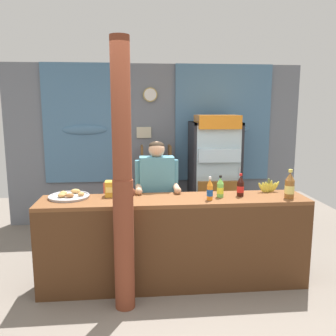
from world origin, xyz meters
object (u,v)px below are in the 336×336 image
Objects in this scene: stall_counter at (175,236)px; shopkeeper at (157,189)px; snack_box_choco_powder at (114,189)px; banana_bunch at (269,187)px; pastry_tray at (69,196)px; bottle_shelf_rack at (156,185)px; soda_bottle_lime_soda at (220,188)px; soda_bottle_orange_soda at (210,190)px; drink_fridge at (215,167)px; timber_post at (123,185)px; soda_bottle_cola at (240,187)px; plastic_lawn_chair at (115,211)px; soda_bottle_iced_tea at (290,186)px.

stall_counter is 0.70m from shopkeeper.
snack_box_choco_powder reaches higher than banana_bunch.
shopkeeper reaches higher than pastry_tray.
bottle_shelf_rack is at bearing 72.05° from snack_box_choco_powder.
soda_bottle_lime_soda is at bearing -4.38° from pastry_tray.
soda_bottle_orange_soda is 1.34× the size of snack_box_choco_powder.
stall_counter is 2.06m from drink_fridge.
stall_counter is 0.88m from timber_post.
shopkeeper reaches higher than snack_box_choco_powder.
timber_post is 1.40× the size of drink_fridge.
timber_post reaches higher than drink_fridge.
soda_bottle_cola is 1.38m from snack_box_choco_powder.
timber_post reaches higher than banana_bunch.
plastic_lawn_chair is at bearing 68.66° from pastry_tray.
timber_post is at bearing -100.90° from bottle_shelf_rack.
shopkeeper is at bearing -54.49° from plastic_lawn_chair.
soda_bottle_orange_soda is at bearing -142.39° from soda_bottle_lime_soda.
plastic_lawn_chair is at bearing 129.07° from soda_bottle_orange_soda.
bottle_shelf_rack is 3.07× the size of pastry_tray.
snack_box_choco_powder is (-0.49, -0.30, 0.08)m from shopkeeper.
shopkeeper is 8.34× the size of snack_box_choco_powder.
plastic_lawn_chair is at bearing 92.94° from snack_box_choco_powder.
soda_bottle_iced_tea is 0.32m from banana_bunch.
bottle_shelf_rack is at bearing 113.41° from soda_bottle_cola.
soda_bottle_cola reaches higher than pastry_tray.
shopkeeper is at bearing 133.46° from soda_bottle_orange_soda.
plastic_lawn_chair is at bearing -161.35° from drink_fridge.
soda_bottle_orange_soda is (-0.86, 0.02, -0.03)m from soda_bottle_iced_tea.
soda_bottle_cola is at bearing 10.50° from stall_counter.
soda_bottle_iced_tea is (1.22, -0.01, 0.52)m from stall_counter.
shopkeeper is at bearing 145.93° from soda_bottle_lime_soda.
banana_bunch is (1.81, -1.04, 0.55)m from plastic_lawn_chair.
soda_bottle_iced_tea is at bearing -9.67° from soda_bottle_lime_soda.
soda_bottle_cola is at bearing 19.62° from timber_post.
soda_bottle_orange_soda reaches higher than snack_box_choco_powder.
drink_fridge is 1.18× the size of shopkeeper.
shopkeeper reaches higher than plastic_lawn_chair.
shopkeeper is (0.37, 0.87, -0.25)m from timber_post.
soda_bottle_orange_soda is at bearing 1.48° from stall_counter.
timber_post reaches higher than soda_bottle_cola.
plastic_lawn_chair is at bearing 125.51° from shopkeeper.
snack_box_choco_powder is at bearing -148.89° from shopkeeper.
soda_bottle_iced_tea reaches higher than banana_bunch.
pastry_tray reaches higher than plastic_lawn_chair.
bottle_shelf_rack is 1.48m from shopkeeper.
soda_bottle_cola reaches higher than banana_bunch.
soda_bottle_orange_soda is (0.45, -2.00, 0.39)m from bottle_shelf_rack.
snack_box_choco_powder reaches higher than plastic_lawn_chair.
bottle_shelf_rack is 2.02m from soda_bottle_lime_soda.
soda_bottle_lime_soda is at bearing -72.93° from bottle_shelf_rack.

